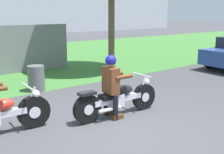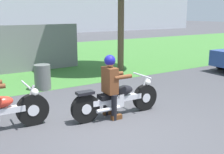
% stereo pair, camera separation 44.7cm
% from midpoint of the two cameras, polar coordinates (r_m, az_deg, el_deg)
% --- Properties ---
extents(ground, '(120.00, 120.00, 0.00)m').
position_cam_midpoint_polar(ground, '(5.49, -1.15, -11.09)').
color(ground, '#424247').
extents(motorcycle_lead, '(2.16, 0.66, 0.87)m').
position_cam_midpoint_polar(motorcycle_lead, '(6.15, -0.89, -4.60)').
color(motorcycle_lead, black).
rests_on(motorcycle_lead, ground).
extents(rider_lead, '(0.56, 0.48, 1.39)m').
position_cam_midpoint_polar(rider_lead, '(5.95, -2.26, -0.96)').
color(rider_lead, black).
rests_on(rider_lead, ground).
extents(trash_can, '(0.48, 0.48, 0.75)m').
position_cam_midpoint_polar(trash_can, '(8.46, -16.75, -0.28)').
color(trash_can, '#595E5B').
rests_on(trash_can, ground).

